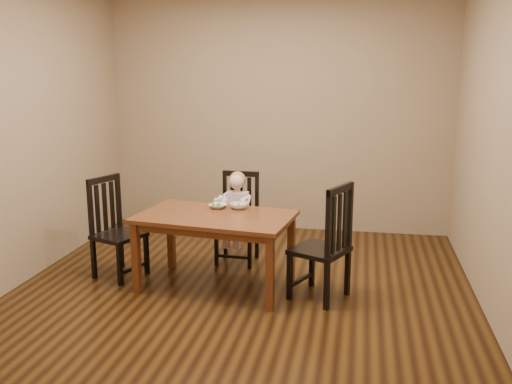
% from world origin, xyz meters
% --- Properties ---
extents(room, '(4.01, 4.01, 2.71)m').
position_xyz_m(room, '(0.00, 0.00, 1.35)').
color(room, '#442A0E').
rests_on(room, ground).
extents(dining_table, '(1.42, 0.96, 0.66)m').
position_xyz_m(dining_table, '(-0.25, 0.02, 0.59)').
color(dining_table, '#4E2312').
rests_on(dining_table, room).
extents(chair_child, '(0.40, 0.39, 0.90)m').
position_xyz_m(chair_child, '(-0.20, 0.74, 0.43)').
color(chair_child, black).
rests_on(chair_child, room).
extents(chair_left, '(0.51, 0.52, 0.94)m').
position_xyz_m(chair_left, '(-1.24, 0.12, 0.45)').
color(chair_left, black).
rests_on(chair_left, room).
extents(chair_right, '(0.55, 0.56, 1.00)m').
position_xyz_m(chair_right, '(0.72, -0.08, 0.48)').
color(chair_right, black).
rests_on(chair_right, room).
extents(toddler, '(0.30, 0.36, 0.49)m').
position_xyz_m(toddler, '(-0.21, 0.69, 0.56)').
color(toddler, silver).
rests_on(toddler, chair_child).
extents(bowl_peas, '(0.18, 0.18, 0.04)m').
position_xyz_m(bowl_peas, '(-0.28, 0.25, 0.68)').
color(bowl_peas, silver).
rests_on(bowl_peas, dining_table).
extents(bowl_veg, '(0.19, 0.19, 0.05)m').
position_xyz_m(bowl_veg, '(-0.09, 0.26, 0.69)').
color(bowl_veg, silver).
rests_on(bowl_veg, dining_table).
extents(fork, '(0.06, 0.12, 0.05)m').
position_xyz_m(fork, '(-0.33, 0.23, 0.71)').
color(fork, silver).
rests_on(fork, bowl_peas).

